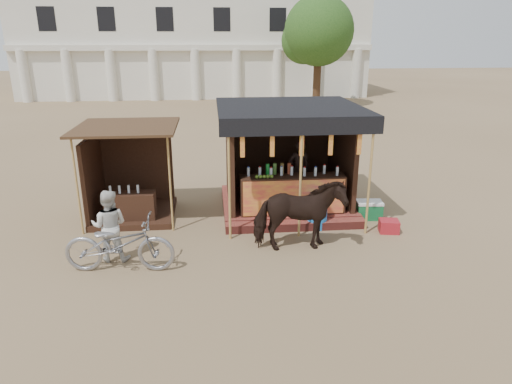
% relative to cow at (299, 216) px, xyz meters
% --- Properties ---
extents(ground, '(120.00, 120.00, 0.00)m').
position_rel_cow_xyz_m(ground, '(-0.84, -0.83, -0.80)').
color(ground, '#846B4C').
rests_on(ground, ground).
extents(main_stall, '(3.60, 3.61, 2.78)m').
position_rel_cow_xyz_m(main_stall, '(0.17, 2.53, 0.22)').
color(main_stall, maroon).
rests_on(main_stall, ground).
extents(secondary_stall, '(2.40, 2.40, 2.38)m').
position_rel_cow_xyz_m(secondary_stall, '(-4.01, 2.41, 0.05)').
color(secondary_stall, '#331C12').
rests_on(secondary_stall, ground).
extents(cow, '(1.94, 0.95, 1.61)m').
position_rel_cow_xyz_m(cow, '(0.00, 0.00, 0.00)').
color(cow, black).
rests_on(cow, ground).
extents(motorbike, '(2.21, 0.93, 1.13)m').
position_rel_cow_xyz_m(motorbike, '(-3.66, -0.57, -0.24)').
color(motorbike, gray).
rests_on(motorbike, ground).
extents(bystander, '(0.78, 0.62, 1.52)m').
position_rel_cow_xyz_m(bystander, '(-3.93, -0.07, -0.04)').
color(bystander, silver).
rests_on(bystander, ground).
extents(blue_barrel, '(0.58, 0.58, 0.77)m').
position_rel_cow_xyz_m(blue_barrel, '(0.68, 1.17, -0.42)').
color(blue_barrel, blue).
rests_on(blue_barrel, ground).
extents(red_crate, '(0.50, 0.45, 0.30)m').
position_rel_cow_xyz_m(red_crate, '(2.33, 0.74, -0.65)').
color(red_crate, maroon).
rests_on(red_crate, ground).
extents(cooler, '(0.68, 0.50, 0.46)m').
position_rel_cow_xyz_m(cooler, '(2.14, 1.63, -0.57)').
color(cooler, '#176736').
rests_on(cooler, ground).
extents(background_building, '(26.00, 7.45, 8.18)m').
position_rel_cow_xyz_m(background_building, '(-2.84, 29.12, 3.18)').
color(background_building, silver).
rests_on(background_building, ground).
extents(tree, '(4.50, 4.40, 7.00)m').
position_rel_cow_xyz_m(tree, '(4.97, 21.31, 3.83)').
color(tree, '#382314').
rests_on(tree, ground).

